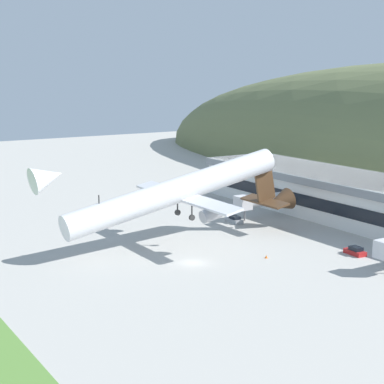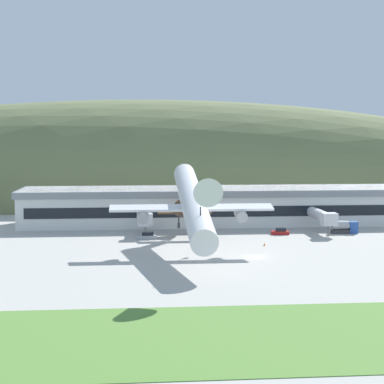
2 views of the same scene
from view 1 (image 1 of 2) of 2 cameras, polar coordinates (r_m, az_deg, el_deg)
The scene contains 6 objects.
ground_plane at distance 109.01m, azimuth 0.08°, elevation -6.32°, with size 413.93×413.93×0.00m, color #ADAAA3.
jetway_0 at distance 141.08m, azimuth 6.00°, elevation -0.76°, with size 3.38×13.44×5.43m.
cargo_airplane at distance 118.37m, azimuth -1.11°, elevation -0.01°, with size 32.06×54.96×15.12m.
service_car_0 at distance 117.21m, azimuth 14.30°, elevation -5.13°, with size 4.22×2.20×1.48m.
service_car_1 at distance 137.38m, azimuth 3.79°, elevation -2.47°, with size 4.73×2.19×1.52m.
traffic_cone_0 at distance 112.39m, azimuth 6.62°, elevation -5.72°, with size 0.52×0.52×0.58m.
Camera 1 is at (88.09, -55.67, 31.99)m, focal length 60.00 mm.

